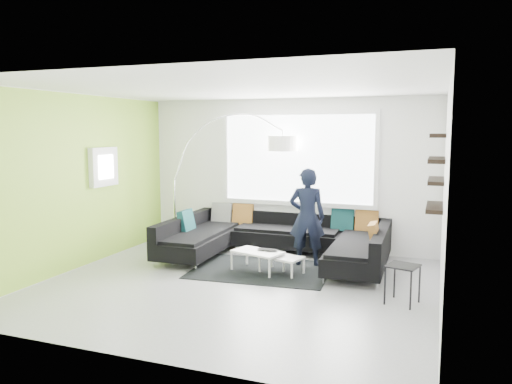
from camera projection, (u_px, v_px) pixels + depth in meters
ground at (236, 285)px, 7.18m from camera, size 5.50×5.50×0.00m
room_shell at (244, 159)px, 7.14m from camera, size 5.54×5.04×2.82m
sectional_sofa at (276, 241)px, 8.48m from camera, size 3.72×2.36×0.79m
rug at (261, 270)px, 7.94m from camera, size 2.26×1.72×0.01m
coffee_table at (269, 262)px, 7.81m from camera, size 1.13×0.84×0.33m
arc_lamp at (174, 181)px, 9.43m from camera, size 2.47×1.17×2.53m
side_table at (402, 284)px, 6.39m from camera, size 0.46×0.46×0.51m
person at (307, 217)px, 8.17m from camera, size 0.74×0.61×1.61m
laptop at (267, 251)px, 7.83m from camera, size 0.33×0.21×0.03m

